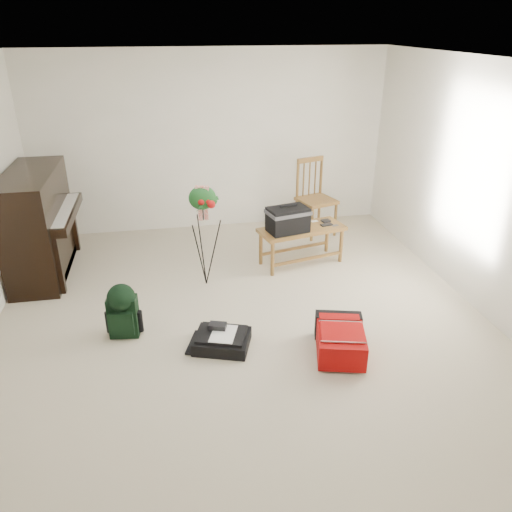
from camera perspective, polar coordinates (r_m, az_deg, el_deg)
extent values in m
cube|color=beige|center=(5.15, -1.44, -7.64)|extent=(5.00, 5.50, 0.01)
cube|color=white|center=(4.33, -1.82, 21.32)|extent=(5.00, 5.50, 0.01)
cube|color=white|center=(7.22, -5.15, 12.81)|extent=(5.00, 0.04, 2.50)
cube|color=white|center=(5.54, 25.06, 6.65)|extent=(0.04, 5.50, 2.50)
cube|color=black|center=(6.45, -23.67, 3.39)|extent=(0.55, 1.50, 1.25)
cube|color=black|center=(6.35, -21.21, 4.51)|extent=(0.28, 1.30, 0.10)
cube|color=white|center=(6.33, -21.28, 4.93)|extent=(0.22, 1.20, 0.02)
cube|color=black|center=(6.65, -22.40, -1.16)|extent=(0.45, 1.30, 0.10)
cube|color=olive|center=(6.21, 5.26, 3.06)|extent=(1.14, 0.66, 0.04)
cylinder|color=olive|center=(6.05, 1.21, 0.04)|extent=(0.05, 0.05, 0.44)
cylinder|color=olive|center=(6.35, 0.59, 1.34)|extent=(0.05, 0.05, 0.44)
cylinder|color=olive|center=(6.30, 9.81, 0.73)|extent=(0.05, 0.05, 0.44)
cylinder|color=olive|center=(6.59, 8.82, 1.95)|extent=(0.05, 0.05, 0.44)
cube|color=olive|center=(7.14, 6.93, 6.31)|extent=(0.59, 0.59, 0.04)
cylinder|color=olive|center=(6.99, 5.73, 3.68)|extent=(0.04, 0.04, 0.48)
cylinder|color=olive|center=(7.35, 4.88, 4.81)|extent=(0.04, 0.04, 0.48)
cylinder|color=olive|center=(7.11, 8.83, 3.87)|extent=(0.04, 0.04, 0.48)
cylinder|color=olive|center=(7.46, 7.86, 4.98)|extent=(0.04, 0.04, 0.48)
cube|color=olive|center=(7.16, 6.69, 10.94)|extent=(0.41, 0.17, 0.07)
cylinder|color=olive|center=(7.18, 5.04, 8.84)|extent=(0.04, 0.04, 0.58)
cylinder|color=olive|center=(7.29, 8.11, 8.95)|extent=(0.04, 0.04, 0.58)
cube|color=#A10A06|center=(4.72, 9.58, -9.46)|extent=(0.56, 0.71, 0.24)
cube|color=black|center=(4.90, 8.65, -7.90)|extent=(0.46, 0.25, 0.26)
cube|color=#A10A06|center=(4.61, 9.88, -8.45)|extent=(0.45, 0.44, 0.02)
cube|color=silver|center=(4.47, 10.66, -9.63)|extent=(0.38, 0.11, 0.01)
cube|color=black|center=(4.79, -3.90, -9.69)|extent=(0.61, 0.54, 0.12)
cube|color=black|center=(4.74, -3.93, -8.94)|extent=(0.53, 0.47, 0.03)
cube|color=white|center=(4.71, -3.66, -8.80)|extent=(0.31, 0.36, 0.01)
cube|color=black|center=(4.76, -4.65, -8.09)|extent=(0.19, 0.15, 0.05)
cube|color=black|center=(5.03, -14.89, -6.68)|extent=(0.30, 0.20, 0.42)
cube|color=black|center=(4.95, -14.92, -7.52)|extent=(0.23, 0.08, 0.24)
sphere|color=black|center=(4.92, -15.16, -4.62)|extent=(0.27, 0.27, 0.27)
cube|color=black|center=(5.12, -15.56, -6.23)|extent=(0.04, 0.03, 0.37)
cube|color=black|center=(5.10, -14.11, -6.13)|extent=(0.04, 0.03, 0.37)
cylinder|color=black|center=(5.52, -6.11, 5.68)|extent=(0.01, 0.01, 0.32)
ellipsoid|color=#184E1D|center=(5.49, -6.16, 6.63)|extent=(0.30, 0.21, 0.28)
cube|color=red|center=(5.44, -6.18, 7.52)|extent=(0.16, 0.08, 0.09)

